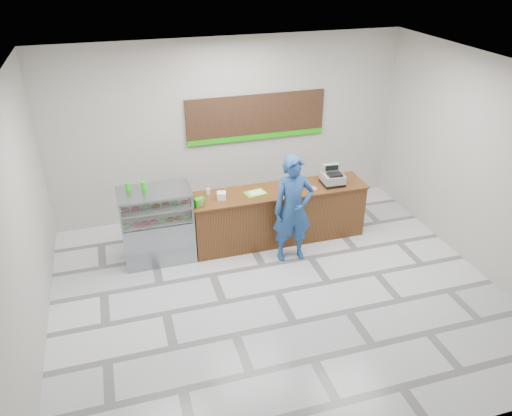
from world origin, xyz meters
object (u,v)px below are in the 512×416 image
object	(u,v)px
display_case	(157,225)
serving_tray	(255,193)
cash_register	(332,177)
customer	(293,209)
sales_counter	(279,215)

from	to	relation	value
display_case	serving_tray	bearing A→B (deg)	-0.69
cash_register	serving_tray	bearing A→B (deg)	-177.74
serving_tray	customer	bearing A→B (deg)	-63.53
sales_counter	display_case	xyz separation A→B (m)	(-2.22, -0.00, 0.16)
customer	sales_counter	bearing A→B (deg)	96.45
sales_counter	cash_register	bearing A→B (deg)	-2.77
customer	serving_tray	bearing A→B (deg)	131.41
serving_tray	customer	distance (m)	0.80
sales_counter	cash_register	xyz separation A→B (m)	(1.02, -0.05, 0.65)
sales_counter	display_case	world-z (taller)	display_case
display_case	cash_register	distance (m)	3.27
display_case	serving_tray	world-z (taller)	display_case
sales_counter	cash_register	world-z (taller)	cash_register
sales_counter	display_case	size ratio (longest dim) A/B	2.45
display_case	sales_counter	bearing A→B (deg)	0.01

